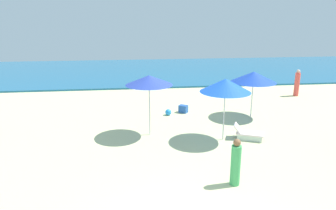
# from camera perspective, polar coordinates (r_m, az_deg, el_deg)

# --- Properties ---
(ocean) EXTENTS (60.00, 14.24, 0.12)m
(ocean) POSITION_cam_1_polar(r_m,az_deg,el_deg) (29.37, -4.05, 6.18)
(ocean) COLOR #1D618A
(ocean) RESTS_ON ground_plane
(umbrella_0) EXTENTS (2.07, 2.07, 2.62)m
(umbrella_0) POSITION_cam_1_polar(r_m,az_deg,el_deg) (12.93, 10.34, 3.50)
(umbrella_0) COLOR silver
(umbrella_0) RESTS_ON ground_plane
(lounge_chair_0_0) EXTENTS (1.37, 1.05, 0.63)m
(lounge_chair_0_0) POSITION_cam_1_polar(r_m,az_deg,el_deg) (13.83, 14.21, -4.95)
(lounge_chair_0_0) COLOR silver
(lounge_chair_0_0) RESTS_ON ground_plane
(umbrella_2) EXTENTS (2.26, 2.26, 2.34)m
(umbrella_2) POSITION_cam_1_polar(r_m,az_deg,el_deg) (16.41, 15.19, 4.91)
(umbrella_2) COLOR silver
(umbrella_2) RESTS_ON ground_plane
(umbrella_3) EXTENTS (2.00, 2.00, 2.65)m
(umbrella_3) POSITION_cam_1_polar(r_m,az_deg,el_deg) (13.29, -3.44, 4.49)
(umbrella_3) COLOR silver
(umbrella_3) RESTS_ON ground_plane
(beachgoer_3) EXTENTS (0.33, 0.33, 1.71)m
(beachgoer_3) POSITION_cam_1_polar(r_m,az_deg,el_deg) (21.94, 22.26, 3.61)
(beachgoer_3) COLOR #F14F47
(beachgoer_3) RESTS_ON ground_plane
(beachgoer_4) EXTENTS (0.36, 0.36, 1.52)m
(beachgoer_4) POSITION_cam_1_polar(r_m,az_deg,el_deg) (10.02, 12.12, -10.25)
(beachgoer_4) COLOR #41A45F
(beachgoer_4) RESTS_ON ground_plane
(cooler_box_0) EXTENTS (0.55, 0.52, 0.40)m
(cooler_box_0) POSITION_cam_1_polar(r_m,az_deg,el_deg) (16.98, 2.78, -0.71)
(cooler_box_0) COLOR #2655A7
(cooler_box_0) RESTS_ON ground_plane
(beach_ball_1) EXTENTS (0.32, 0.32, 0.32)m
(beach_ball_1) POSITION_cam_1_polar(r_m,az_deg,el_deg) (16.52, 0.04, -1.31)
(beach_ball_1) COLOR #248AE1
(beach_ball_1) RESTS_ON ground_plane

